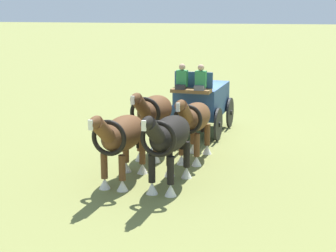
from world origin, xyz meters
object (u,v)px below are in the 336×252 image
(show_wagon, at_px, (201,101))
(draft_horse_lead_near, at_px, (168,137))
(draft_horse_rear_near, at_px, (194,120))
(draft_horse_rear_off, at_px, (153,113))
(draft_horse_lead_off, at_px, (122,136))

(show_wagon, xyz_separation_m, draft_horse_lead_near, (6.18, -0.00, 0.16))
(draft_horse_rear_near, bearing_deg, draft_horse_rear_off, -96.84)
(draft_horse_rear_near, xyz_separation_m, draft_horse_rear_off, (-0.15, -1.29, 0.11))
(show_wagon, xyz_separation_m, draft_horse_rear_off, (3.46, -1.02, 0.19))
(show_wagon, relative_size, draft_horse_lead_off, 1.78)
(show_wagon, distance_m, draft_horse_rear_near, 3.62)
(draft_horse_rear_off, relative_size, draft_horse_lead_off, 0.95)
(show_wagon, xyz_separation_m, draft_horse_rear_near, (3.61, 0.27, 0.08))
(draft_horse_rear_near, relative_size, draft_horse_rear_off, 0.98)
(draft_horse_rear_near, relative_size, draft_horse_lead_near, 0.94)
(draft_horse_rear_off, height_order, draft_horse_lead_near, draft_horse_rear_off)
(show_wagon, bearing_deg, draft_horse_rear_near, 4.28)
(draft_horse_rear_near, distance_m, draft_horse_lead_off, 2.90)
(draft_horse_rear_off, bearing_deg, draft_horse_lead_near, 20.44)
(draft_horse_rear_off, bearing_deg, draft_horse_rear_near, 83.16)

